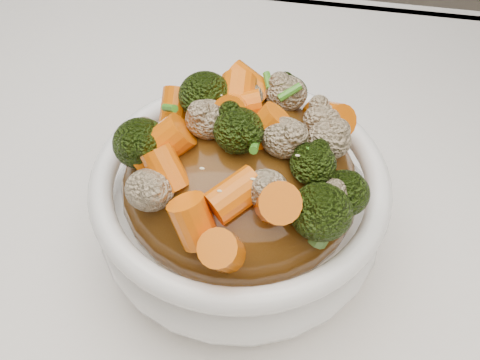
# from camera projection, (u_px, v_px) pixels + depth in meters

# --- Properties ---
(tablecloth) EXTENTS (1.20, 0.80, 0.04)m
(tablecloth) POSITION_uv_depth(u_px,v_px,m) (278.00, 329.00, 0.39)
(tablecloth) COLOR white
(tablecloth) RESTS_ON dining_table
(bowl) EXTENTS (0.20, 0.20, 0.08)m
(bowl) POSITION_uv_depth(u_px,v_px,m) (240.00, 208.00, 0.39)
(bowl) COLOR white
(bowl) RESTS_ON tablecloth
(sauce_base) EXTENTS (0.16, 0.16, 0.08)m
(sauce_base) POSITION_uv_depth(u_px,v_px,m) (240.00, 183.00, 0.37)
(sauce_base) COLOR #4E2C0D
(sauce_base) RESTS_ON bowl
(carrots) EXTENTS (0.16, 0.16, 0.04)m
(carrots) POSITION_uv_depth(u_px,v_px,m) (240.00, 119.00, 0.33)
(carrots) COLOR orange
(carrots) RESTS_ON sauce_base
(broccoli) EXTENTS (0.16, 0.16, 0.04)m
(broccoli) POSITION_uv_depth(u_px,v_px,m) (240.00, 120.00, 0.33)
(broccoli) COLOR black
(broccoli) RESTS_ON sauce_base
(cauliflower) EXTENTS (0.16, 0.16, 0.03)m
(cauliflower) POSITION_uv_depth(u_px,v_px,m) (240.00, 122.00, 0.33)
(cauliflower) COLOR tan
(cauliflower) RESTS_ON sauce_base
(scallions) EXTENTS (0.12, 0.12, 0.02)m
(scallions) POSITION_uv_depth(u_px,v_px,m) (240.00, 118.00, 0.32)
(scallions) COLOR #3E8D20
(scallions) RESTS_ON sauce_base
(sesame_seeds) EXTENTS (0.14, 0.14, 0.01)m
(sesame_seeds) POSITION_uv_depth(u_px,v_px,m) (240.00, 118.00, 0.32)
(sesame_seeds) COLOR beige
(sesame_seeds) RESTS_ON sauce_base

